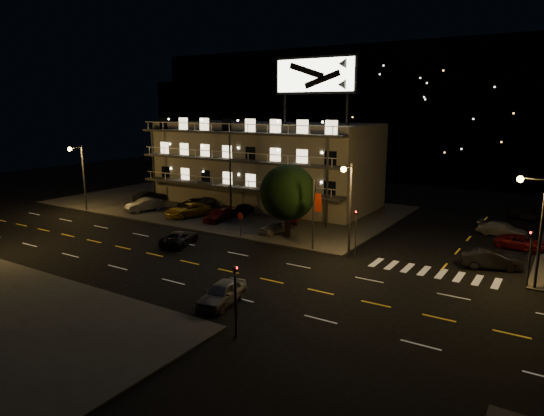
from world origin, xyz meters
The scene contains 29 objects.
ground centered at (0.00, 0.00, 0.00)m, with size 140.00×140.00×0.00m, color black.
curb_nw centered at (-14.00, 20.00, 0.07)m, with size 44.00×24.00×0.15m, color #353533.
motel centered at (-9.94, 23.88, 5.34)m, with size 28.00×13.80×18.10m.
hill_backdrop centered at (-5.94, 68.78, 11.55)m, with size 120.00×25.00×24.00m.
streetlight_nw centered at (-26.00, 7.94, 4.96)m, with size 0.44×1.92×8.00m.
streetlight_nc centered at (8.50, 7.94, 4.96)m, with size 0.44×1.92×8.00m.
streetlight_ne centered at (22.14, 8.30, 4.96)m, with size 1.92×0.44×8.00m.
signal_nw centered at (9.00, 8.50, 2.57)m, with size 0.20×0.27×4.60m.
signal_sw centered at (9.00, -8.50, 2.57)m, with size 0.20×0.27×4.60m.
signal_ne centered at (22.00, 8.50, 2.57)m, with size 0.27×0.20×4.60m.
banner_north centered at (5.09, 8.40, 3.43)m, with size 0.83×0.16×6.40m.
stop_sign centered at (-3.00, 8.57, 1.71)m, with size 0.91×0.11×2.61m.
tree centered at (1.00, 10.76, 4.34)m, with size 5.60×5.39×7.05m.
lot_car_0 centered at (-20.51, 12.15, 0.79)m, with size 1.52×3.78×1.29m, color black.
lot_car_1 centered at (-19.67, 11.85, 0.91)m, with size 1.60×4.60×1.51m, color gray.
lot_car_2 centered at (-13.10, 12.34, 0.91)m, with size 2.51×5.43×1.51m, color gold.
lot_car_3 centered at (-8.89, 12.58, 0.79)m, with size 1.80×4.44×1.29m, color #5F0D0F.
lot_car_4 centered at (-0.73, 11.33, 0.77)m, with size 1.47×3.66×1.25m, color gray.
lot_car_5 centered at (-23.12, 16.07, 0.87)m, with size 1.52×4.37×1.44m, color black.
lot_car_6 centered at (-14.75, 15.77, 0.86)m, with size 2.36×5.12×1.42m, color black.
lot_car_7 centered at (-14.42, 17.19, 0.85)m, with size 1.96×4.83×1.40m, color gray.
lot_car_8 centered at (-8.41, 16.79, 0.81)m, with size 1.56×3.87×1.32m, color black.
lot_car_9 centered at (-1.54, 16.32, 0.79)m, with size 1.36×3.91×1.29m, color #5F0D0F.
side_car_0 centered at (19.19, 11.56, 0.74)m, with size 1.57×4.51×1.49m, color black.
side_car_1 centered at (20.69, 18.75, 0.61)m, with size 2.03×4.41×1.23m, color #5F0D0F.
side_car_2 centered at (18.61, 22.86, 0.68)m, with size 1.91×4.69×1.36m, color gray.
side_car_3 centered at (20.08, 31.96, 0.73)m, with size 1.73×4.30×1.47m, color black.
road_car_east centered at (5.51, -5.28, 0.74)m, with size 1.75×4.36×1.48m, color gray.
road_car_west centered at (-6.30, 3.50, 0.65)m, with size 2.17×4.70×1.31m, color black.
Camera 1 is at (23.99, -28.55, 12.61)m, focal length 32.00 mm.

